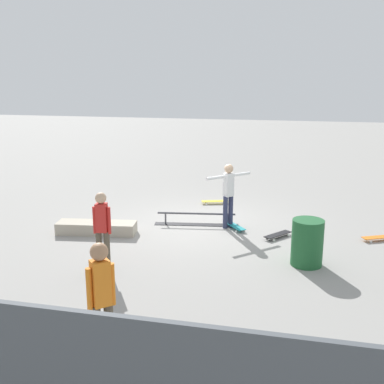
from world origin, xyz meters
TOP-DOWN VIEW (x-y plane):
  - ground_plane at (0.00, 0.00)m, footprint 60.00×60.00m
  - grind_rail at (0.05, 0.03)m, footprint 2.18×0.56m
  - skate_ledge at (2.29, 1.25)m, footprint 1.98×0.79m
  - skater_main at (-0.78, 0.07)m, footprint 0.98×1.00m
  - skateboard_main at (-0.96, 0.13)m, footprint 0.66×0.75m
  - bystander_orange_shirt at (-0.05, 6.20)m, footprint 0.33×0.32m
  - bystander_red_shirt at (1.21, 3.29)m, footprint 0.36×0.22m
  - loose_skateboard_yellow at (-0.05, -2.11)m, footprint 0.82×0.43m
  - loose_skateboard_orange at (-4.38, 0.22)m, footprint 0.81×0.52m
  - loose_skateboard_black at (-2.06, 0.55)m, footprint 0.65×0.76m
  - trash_bin at (-2.71, 2.10)m, footprint 0.64×0.64m

SIDE VIEW (x-z plane):
  - ground_plane at x=0.00m, z-range 0.00..0.00m
  - skateboard_main at x=-0.96m, z-range 0.03..0.12m
  - loose_skateboard_yellow at x=-0.05m, z-range 0.03..0.12m
  - loose_skateboard_orange at x=-4.38m, z-range 0.03..0.12m
  - loose_skateboard_black at x=-2.06m, z-range 0.03..0.12m
  - grind_rail at x=0.05m, z-range -0.02..0.30m
  - skate_ledge at x=2.29m, z-range 0.00..0.29m
  - trash_bin at x=-2.71m, z-range 0.00..0.96m
  - bystander_red_shirt at x=1.21m, z-range 0.10..1.70m
  - skater_main at x=-0.78m, z-range 0.13..1.78m
  - bystander_orange_shirt at x=-0.05m, z-range 0.11..1.83m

